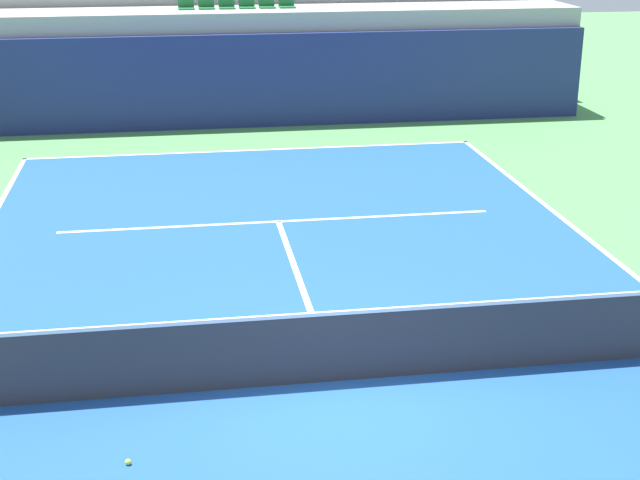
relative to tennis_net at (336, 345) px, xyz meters
name	(u,v)px	position (x,y,z in m)	size (l,w,h in m)	color
ground_plane	(335,381)	(0.00, 0.00, -0.51)	(80.00, 80.00, 0.00)	#4C8C4C
court_surface	(335,381)	(0.00, 0.00, -0.50)	(11.00, 24.00, 0.01)	#1E4C99
baseline_far	(253,150)	(0.00, 11.95, -0.50)	(11.00, 0.10, 0.00)	white
service_line_far	(278,222)	(0.00, 6.40, -0.50)	(8.26, 0.10, 0.00)	white
centre_service_line	(301,285)	(0.00, 3.20, -0.50)	(0.10, 6.40, 0.00)	white
back_wall	(243,81)	(0.00, 14.61, 0.74)	(19.05, 0.30, 2.50)	navy
stands_tier_lower	(239,63)	(0.00, 15.96, 1.00)	(19.05, 2.40, 3.01)	#9E9E99
stands_tier_upper	(232,34)	(0.00, 18.36, 1.51)	(19.05, 2.40, 4.04)	#9E9E99
seating_row_lower	(237,4)	(0.00, 16.06, 2.63)	(3.22, 0.44, 0.44)	#1E6633
tennis_net	(336,345)	(0.00, 0.00, 0.00)	(11.08, 0.08, 1.07)	black
tennis_ball_0	(128,462)	(-2.55, -1.52, -0.47)	(0.07, 0.07, 0.07)	#CCE033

